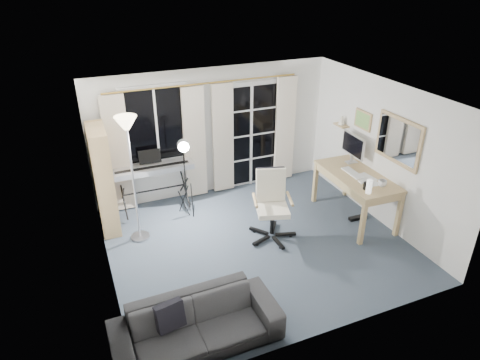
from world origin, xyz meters
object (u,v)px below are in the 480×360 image
at_px(desk, 357,180).
at_px(monitor, 353,146).
at_px(mug, 382,183).
at_px(torchiere_lamp, 128,143).
at_px(sofa, 196,319).
at_px(studio_light, 184,155).
at_px(keyboard_piano, 152,170).
at_px(bookshelf, 102,183).
at_px(office_chair, 271,198).

bearing_deg(desk, monitor, 68.24).
relative_size(desk, mug, 11.55).
distance_m(torchiere_lamp, sofa, 2.76).
distance_m(studio_light, desk, 2.94).
height_order(studio_light, sofa, studio_light).
relative_size(torchiere_lamp, keyboard_piano, 1.44).
relative_size(studio_light, desk, 0.93).
xyz_separation_m(torchiere_lamp, monitor, (3.76, -0.36, -0.51)).
distance_m(torchiere_lamp, mug, 3.97).
relative_size(bookshelf, mug, 12.89).
height_order(monitor, mug, monitor).
distance_m(torchiere_lamp, keyboard_piano, 1.27).
height_order(bookshelf, mug, bookshelf).
distance_m(studio_light, monitor, 2.94).
xyz_separation_m(office_chair, sofa, (-1.81, -1.73, -0.28)).
distance_m(monitor, sofa, 4.20).
relative_size(bookshelf, sofa, 0.90).
bearing_deg(studio_light, keyboard_piano, 146.91).
xyz_separation_m(torchiere_lamp, sofa, (0.20, -2.44, -1.28)).
bearing_deg(desk, sofa, -152.42).
height_order(studio_light, desk, studio_light).
distance_m(bookshelf, torchiere_lamp, 1.07).
height_order(keyboard_piano, mug, keyboard_piano).
bearing_deg(bookshelf, mug, -23.10).
bearing_deg(mug, keyboard_piano, 146.72).
relative_size(bookshelf, torchiere_lamp, 0.85).
distance_m(studio_light, mug, 3.24).
bearing_deg(monitor, bookshelf, 169.81).
bearing_deg(mug, torchiere_lamp, 160.34).
bearing_deg(studio_light, office_chair, -32.66).
bearing_deg(torchiere_lamp, keyboard_piano, 61.22).
relative_size(office_chair, desk, 0.71).
bearing_deg(monitor, mug, -94.00).
height_order(bookshelf, desk, bookshelf).
bearing_deg(torchiere_lamp, monitor, -5.47).
height_order(bookshelf, torchiere_lamp, torchiere_lamp).
bearing_deg(torchiere_lamp, sofa, -85.31).
xyz_separation_m(monitor, mug, (-0.10, -0.95, -0.25)).
relative_size(torchiere_lamp, desk, 1.31).
distance_m(bookshelf, mug, 4.50).
bearing_deg(bookshelf, desk, -17.45).
xyz_separation_m(office_chair, monitor, (1.75, 0.35, 0.49)).
distance_m(bookshelf, studio_light, 1.40).
distance_m(studio_light, office_chair, 1.62).
distance_m(torchiere_lamp, desk, 3.78).
distance_m(office_chair, mug, 1.78).
relative_size(keyboard_piano, office_chair, 1.27).
distance_m(monitor, mug, 0.99).
height_order(bookshelf, studio_light, bookshelf).
relative_size(keyboard_piano, monitor, 2.39).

